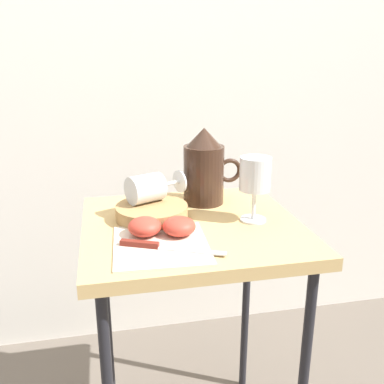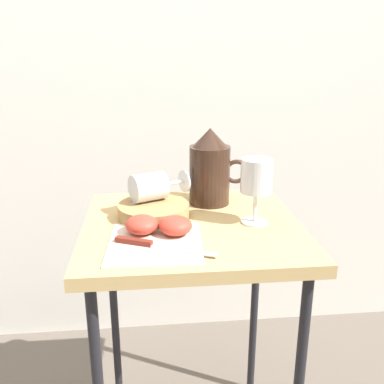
{
  "view_description": "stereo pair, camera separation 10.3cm",
  "coord_description": "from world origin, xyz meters",
  "views": [
    {
      "loc": [
        -0.2,
        -0.96,
        1.12
      ],
      "look_at": [
        0.0,
        0.0,
        0.8
      ],
      "focal_mm": 40.26,
      "sensor_mm": 36.0,
      "label": 1
    },
    {
      "loc": [
        -0.1,
        -0.97,
        1.12
      ],
      "look_at": [
        0.0,
        0.0,
        0.8
      ],
      "focal_mm": 40.26,
      "sensor_mm": 36.0,
      "label": 2
    }
  ],
  "objects": [
    {
      "name": "table",
      "position": [
        0.0,
        0.0,
        0.64
      ],
      "size": [
        0.53,
        0.49,
        0.72
      ],
      "color": "tan",
      "rests_on": "ground_plane"
    },
    {
      "name": "linen_napkin",
      "position": [
        -0.09,
        -0.11,
        0.72
      ],
      "size": [
        0.21,
        0.23,
        0.0
      ],
      "primitive_type": "cube",
      "rotation": [
        0.0,
        0.0,
        -0.05
      ],
      "color": "beige",
      "rests_on": "table"
    },
    {
      "name": "apple_half_right",
      "position": [
        -0.04,
        -0.07,
        0.74
      ],
      "size": [
        0.08,
        0.08,
        0.04
      ],
      "primitive_type": "ellipsoid",
      "color": "#CC3D2D",
      "rests_on": "linen_napkin"
    },
    {
      "name": "pitcher",
      "position": [
        0.06,
        0.14,
        0.8
      ],
      "size": [
        0.16,
        0.11,
        0.21
      ],
      "color": "#382319",
      "rests_on": "table"
    },
    {
      "name": "curtain_drape",
      "position": [
        0.0,
        0.62,
        1.1
      ],
      "size": [
        2.4,
        0.03,
        2.2
      ],
      "primitive_type": "cube",
      "color": "silver",
      "rests_on": "ground_plane"
    },
    {
      "name": "apple_half_left",
      "position": [
        -0.12,
        -0.06,
        0.74
      ],
      "size": [
        0.08,
        0.08,
        0.04
      ],
      "primitive_type": "ellipsoid",
      "color": "#CC3D2D",
      "rests_on": "linen_napkin"
    },
    {
      "name": "knife",
      "position": [
        -0.1,
        -0.13,
        0.73
      ],
      "size": [
        0.22,
        0.11,
        0.01
      ],
      "color": "silver",
      "rests_on": "linen_napkin"
    },
    {
      "name": "wine_glass_upright",
      "position": [
        0.15,
        -0.01,
        0.83
      ],
      "size": [
        0.08,
        0.08,
        0.16
      ],
      "color": "silver",
      "rests_on": "table"
    },
    {
      "name": "basket_tray",
      "position": [
        -0.09,
        0.05,
        0.74
      ],
      "size": [
        0.18,
        0.18,
        0.03
      ],
      "primitive_type": "cylinder",
      "color": "#AD8451",
      "rests_on": "table"
    },
    {
      "name": "wine_glass_tipped_near",
      "position": [
        -0.1,
        0.08,
        0.79
      ],
      "size": [
        0.16,
        0.12,
        0.07
      ],
      "color": "silver",
      "rests_on": "basket_tray"
    }
  ]
}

